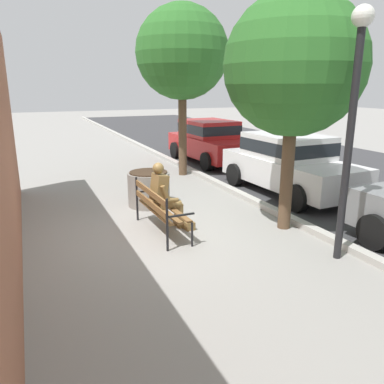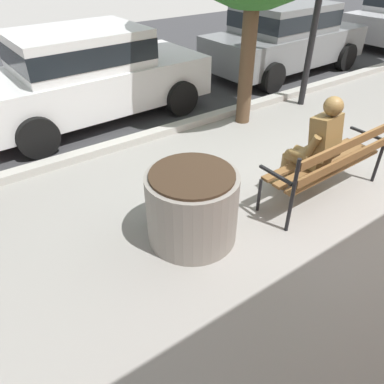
% 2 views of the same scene
% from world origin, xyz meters
% --- Properties ---
extents(ground_plane, '(80.00, 80.00, 0.00)m').
position_xyz_m(ground_plane, '(0.00, 0.00, 0.00)').
color(ground_plane, gray).
extents(curb_stone, '(60.00, 0.20, 0.12)m').
position_xyz_m(curb_stone, '(0.00, 2.90, 0.06)').
color(curb_stone, '#B2AFA8').
rests_on(curb_stone, ground).
extents(park_bench, '(1.81, 0.57, 0.95)m').
position_xyz_m(park_bench, '(-0.13, 0.12, 0.54)').
color(park_bench, brown).
rests_on(park_bench, ground).
extents(bronze_statue_seated, '(0.61, 0.80, 1.37)m').
position_xyz_m(bronze_statue_seated, '(-0.26, 0.34, 0.67)').
color(bronze_statue_seated, olive).
rests_on(bronze_statue_seated, ground).
extents(concrete_planter, '(0.99, 0.99, 0.83)m').
position_xyz_m(concrete_planter, '(-1.95, 0.50, 0.41)').
color(concrete_planter, gray).
rests_on(concrete_planter, ground).
extents(street_tree_near_bench, '(2.79, 2.79, 5.15)m').
position_xyz_m(street_tree_near_bench, '(-4.71, 2.50, 3.73)').
color(street_tree_near_bench, brown).
rests_on(street_tree_near_bench, ground).
extents(street_tree_down_street, '(2.60, 2.60, 4.45)m').
position_xyz_m(street_tree_down_street, '(0.61, 2.54, 3.14)').
color(street_tree_down_street, brown).
rests_on(street_tree_down_street, ground).
extents(parked_car_red, '(4.16, 2.05, 1.56)m').
position_xyz_m(parked_car_red, '(-6.31, 4.24, 0.84)').
color(parked_car_red, '#B21E1E').
rests_on(parked_car_red, ground).
extents(parked_car_white, '(4.16, 2.05, 1.56)m').
position_xyz_m(parked_car_white, '(-1.56, 4.24, 0.84)').
color(parked_car_white, silver).
rests_on(parked_car_white, ground).
extents(lamp_post, '(0.32, 0.32, 3.90)m').
position_xyz_m(lamp_post, '(2.14, 2.50, 2.55)').
color(lamp_post, black).
rests_on(lamp_post, ground).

